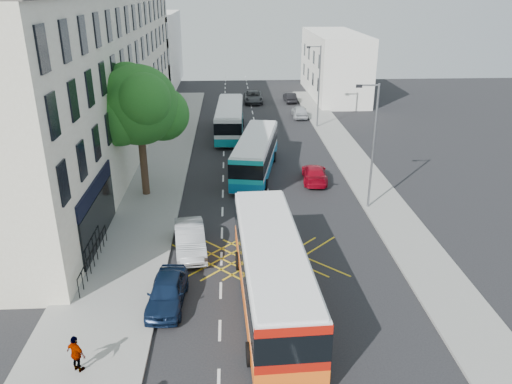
{
  "coord_description": "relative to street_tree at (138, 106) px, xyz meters",
  "views": [
    {
      "loc": [
        -2.58,
        -17.31,
        13.54
      ],
      "look_at": [
        -1.14,
        9.91,
        2.2
      ],
      "focal_mm": 35.0,
      "sensor_mm": 36.0,
      "label": 1
    }
  ],
  "objects": [
    {
      "name": "terrace_far",
      "position": [
        -5.49,
        40.03,
        -1.29
      ],
      "size": [
        8.0,
        20.0,
        10.0
      ],
      "primitive_type": "cube",
      "color": "silver",
      "rests_on": "ground"
    },
    {
      "name": "pavement_left",
      "position": [
        0.01,
        0.03,
        -6.22
      ],
      "size": [
        5.0,
        70.0,
        0.15
      ],
      "primitive_type": "cube",
      "color": "gray",
      "rests_on": "ground"
    },
    {
      "name": "red_hatchback",
      "position": [
        12.1,
        2.08,
        -5.68
      ],
      "size": [
        2.11,
        4.39,
        1.23
      ],
      "primitive_type": "imported",
      "rotation": [
        0.0,
        0.0,
        3.05
      ],
      "color": "#A00619",
      "rests_on": "ground"
    },
    {
      "name": "ground",
      "position": [
        8.51,
        -14.97,
        -6.29
      ],
      "size": [
        120.0,
        120.0,
        0.0
      ],
      "primitive_type": "plane",
      "color": "black",
      "rests_on": "ground"
    },
    {
      "name": "distant_car_grey",
      "position": [
        8.84,
        29.29,
        -5.61
      ],
      "size": [
        2.29,
        4.91,
        1.36
      ],
      "primitive_type": "imported",
      "rotation": [
        0.0,
        0.0,
        -0.01
      ],
      "color": "#383B3F",
      "rests_on": "ground"
    },
    {
      "name": "terrace_main",
      "position": [
        -5.49,
        9.52,
        0.46
      ],
      "size": [
        8.3,
        45.0,
        13.5
      ],
      "color": "beige",
      "rests_on": "ground"
    },
    {
      "name": "street_tree",
      "position": [
        0.0,
        0.0,
        0.0
      ],
      "size": [
        6.3,
        5.7,
        8.8
      ],
      "color": "#382619",
      "rests_on": "pavement_left"
    },
    {
      "name": "bus_far",
      "position": [
        5.89,
        14.99,
        -4.73
      ],
      "size": [
        2.91,
        10.61,
        2.96
      ],
      "rotation": [
        0.0,
        0.0,
        -0.04
      ],
      "color": "silver",
      "rests_on": "ground"
    },
    {
      "name": "motorbike",
      "position": [
        7.01,
        -16.6,
        -5.45
      ],
      "size": [
        0.72,
        1.99,
        1.79
      ],
      "rotation": [
        0.0,
        0.0,
        0.21
      ],
      "color": "black",
      "rests_on": "ground"
    },
    {
      "name": "railings",
      "position": [
        -1.19,
        -9.67,
        -5.57
      ],
      "size": [
        0.08,
        5.6,
        1.14
      ],
      "primitive_type": null,
      "color": "black",
      "rests_on": "pavement_left"
    },
    {
      "name": "lamp_near",
      "position": [
        14.71,
        -2.97,
        -1.68
      ],
      "size": [
        1.45,
        0.15,
        8.0
      ],
      "color": "slate",
      "rests_on": "pavement_right"
    },
    {
      "name": "pavement_right",
      "position": [
        16.01,
        0.03,
        -6.22
      ],
      "size": [
        3.0,
        70.0,
        0.15
      ],
      "primitive_type": "cube",
      "color": "gray",
      "rests_on": "ground"
    },
    {
      "name": "building_right",
      "position": [
        19.51,
        33.03,
        -2.29
      ],
      "size": [
        6.0,
        18.0,
        8.0
      ],
      "primitive_type": "cube",
      "color": "silver",
      "rests_on": "ground"
    },
    {
      "name": "parked_car_silver",
      "position": [
        3.61,
        -8.05,
        -5.55
      ],
      "size": [
        2.11,
        4.65,
        1.48
      ],
      "primitive_type": "imported",
      "rotation": [
        0.0,
        0.0,
        0.12
      ],
      "color": "#9EA1A6",
      "rests_on": "ground"
    },
    {
      "name": "distant_car_dark",
      "position": [
        13.42,
        29.27,
        -5.7
      ],
      "size": [
        1.47,
        3.68,
        1.19
      ],
      "primitive_type": "imported",
      "rotation": [
        0.0,
        0.0,
        3.2
      ],
      "color": "black",
      "rests_on": "ground"
    },
    {
      "name": "parked_car_blue",
      "position": [
        2.91,
        -12.96,
        -5.61
      ],
      "size": [
        1.8,
        4.07,
        1.36
      ],
      "primitive_type": "imported",
      "rotation": [
        0.0,
        0.0,
        -0.05
      ],
      "color": "#0E1C38",
      "rests_on": "ground"
    },
    {
      "name": "pedestrian_far",
      "position": [
        0.06,
        -17.22,
        -5.37
      ],
      "size": [
        0.96,
        0.79,
        1.54
      ],
      "primitive_type": "imported",
      "rotation": [
        0.0,
        0.0,
        2.58
      ],
      "color": "gray",
      "rests_on": "pavement_left"
    },
    {
      "name": "bus_near",
      "position": [
        7.66,
        -13.16,
        -4.58
      ],
      "size": [
        3.24,
        11.69,
        3.26
      ],
      "rotation": [
        0.0,
        0.0,
        0.04
      ],
      "color": "silver",
      "rests_on": "ground"
    },
    {
      "name": "distant_car_silver",
      "position": [
        13.6,
        21.42,
        -5.63
      ],
      "size": [
        1.61,
        3.91,
        1.33
      ],
      "primitive_type": "imported",
      "rotation": [
        0.0,
        0.0,
        3.13
      ],
      "color": "#B7BBC0",
      "rests_on": "ground"
    },
    {
      "name": "lamp_far",
      "position": [
        14.71,
        17.03,
        -1.68
      ],
      "size": [
        1.45,
        0.15,
        8.0
      ],
      "color": "slate",
      "rests_on": "pavement_right"
    },
    {
      "name": "bus_mid",
      "position": [
        7.83,
        4.09,
        -4.76
      ],
      "size": [
        4.26,
        10.64,
        2.92
      ],
      "rotation": [
        0.0,
        0.0,
        -0.18
      ],
      "color": "silver",
      "rests_on": "ground"
    }
  ]
}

